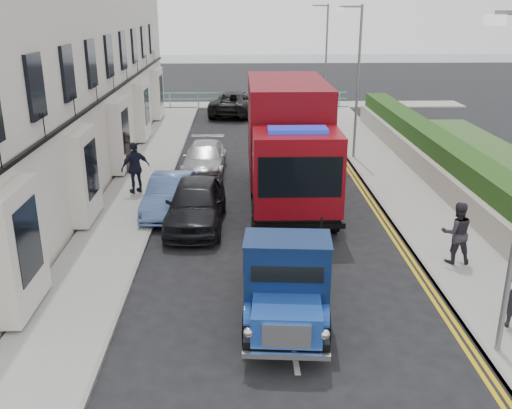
# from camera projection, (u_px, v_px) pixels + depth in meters

# --- Properties ---
(ground) EXTENTS (120.00, 120.00, 0.00)m
(ground) POSITION_uv_depth(u_px,v_px,m) (287.00, 310.00, 13.89)
(ground) COLOR black
(ground) RESTS_ON ground
(pavement_west) EXTENTS (2.40, 38.00, 0.12)m
(pavement_west) POSITION_uv_depth(u_px,v_px,m) (136.00, 193.00, 22.20)
(pavement_west) COLOR gray
(pavement_west) RESTS_ON ground
(pavement_east) EXTENTS (2.60, 38.00, 0.12)m
(pavement_east) POSITION_uv_depth(u_px,v_px,m) (403.00, 191.00, 22.50)
(pavement_east) COLOR gray
(pavement_east) RESTS_ON ground
(promenade) EXTENTS (30.00, 2.50, 0.12)m
(promenade) POSITION_uv_depth(u_px,v_px,m) (255.00, 105.00, 41.19)
(promenade) COLOR gray
(promenade) RESTS_ON ground
(sea_plane) EXTENTS (120.00, 120.00, 0.00)m
(sea_plane) POSITION_uv_depth(u_px,v_px,m) (248.00, 63.00, 70.41)
(sea_plane) COLOR slate
(sea_plane) RESTS_ON ground
(terrace_west) EXTENTS (6.31, 30.20, 14.25)m
(terrace_west) POSITION_uv_depth(u_px,v_px,m) (36.00, 0.00, 23.48)
(terrace_west) COLOR silver
(terrace_west) RESTS_ON ground
(garden_east) EXTENTS (1.45, 28.00, 1.75)m
(garden_east) POSITION_uv_depth(u_px,v_px,m) (453.00, 170.00, 22.27)
(garden_east) COLOR #B2AD9E
(garden_east) RESTS_ON ground
(seafront_railing) EXTENTS (13.00, 0.08, 1.11)m
(seafront_railing) POSITION_uv_depth(u_px,v_px,m) (255.00, 100.00, 40.26)
(seafront_railing) COLOR #59B2A5
(seafront_railing) RESTS_ON ground
(lamp_mid) EXTENTS (1.23, 0.18, 7.00)m
(lamp_mid) POSITION_uv_depth(u_px,v_px,m) (356.00, 74.00, 25.86)
(lamp_mid) COLOR slate
(lamp_mid) RESTS_ON ground
(lamp_far) EXTENTS (1.23, 0.18, 7.00)m
(lamp_far) POSITION_uv_depth(u_px,v_px,m) (324.00, 55.00, 35.28)
(lamp_far) COLOR slate
(lamp_far) RESTS_ON ground
(bedford_lorry) EXTENTS (2.22, 4.85, 2.23)m
(bedford_lorry) POSITION_uv_depth(u_px,v_px,m) (287.00, 287.00, 12.83)
(bedford_lorry) COLOR black
(bedford_lorry) RESTS_ON ground
(red_lorry) EXTENTS (2.87, 8.30, 4.34)m
(red_lorry) POSITION_uv_depth(u_px,v_px,m) (288.00, 139.00, 20.99)
(red_lorry) COLOR black
(red_lorry) RESTS_ON ground
(parked_car_front) EXTENTS (1.99, 4.63, 1.56)m
(parked_car_front) POSITION_uv_depth(u_px,v_px,m) (196.00, 203.00, 18.93)
(parked_car_front) COLOR black
(parked_car_front) RESTS_ON ground
(parked_car_mid) EXTENTS (1.72, 4.09, 1.32)m
(parked_car_mid) POSITION_uv_depth(u_px,v_px,m) (170.00, 194.00, 20.17)
(parked_car_mid) COLOR #4F6CA9
(parked_car_mid) RESTS_ON ground
(parked_car_rear) EXTENTS (1.92, 4.45, 1.28)m
(parked_car_rear) POSITION_uv_depth(u_px,v_px,m) (204.00, 158.00, 24.91)
(parked_car_rear) COLOR #BABBBF
(parked_car_rear) RESTS_ON ground
(seafront_car_left) EXTENTS (3.63, 6.12, 1.60)m
(seafront_car_left) POSITION_uv_depth(u_px,v_px,m) (235.00, 102.00, 37.86)
(seafront_car_left) COLOR black
(seafront_car_left) RESTS_ON ground
(seafront_car_right) EXTENTS (1.89, 4.02, 1.33)m
(seafront_car_right) POSITION_uv_depth(u_px,v_px,m) (270.00, 107.00, 36.90)
(seafront_car_right) COLOR #A7A8AB
(seafront_car_right) RESTS_ON ground
(pedestrian_east_far) EXTENTS (0.90, 0.72, 1.79)m
(pedestrian_east_far) POSITION_uv_depth(u_px,v_px,m) (457.00, 232.00, 15.88)
(pedestrian_east_far) COLOR #2C2831
(pedestrian_east_far) RESTS_ON pavement_east
(pedestrian_west_near) EXTENTS (1.23, 1.05, 1.98)m
(pedestrian_west_near) POSITION_uv_depth(u_px,v_px,m) (135.00, 168.00, 21.76)
(pedestrian_west_near) COLOR black
(pedestrian_west_near) RESTS_ON pavement_west
(pedestrian_west_far) EXTENTS (0.97, 0.75, 1.78)m
(pedestrian_west_far) POSITION_uv_depth(u_px,v_px,m) (126.00, 152.00, 24.51)
(pedestrian_west_far) COLOR #41302F
(pedestrian_west_far) RESTS_ON pavement_west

